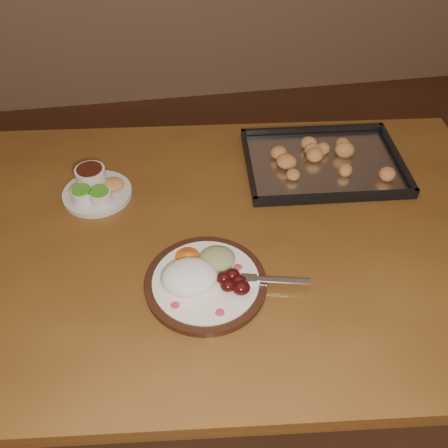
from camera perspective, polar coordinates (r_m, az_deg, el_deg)
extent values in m
plane|color=#5B2F1F|center=(1.74, 4.13, -20.27)|extent=(4.00, 4.00, 0.00)
cube|color=brown|center=(1.16, -3.61, -1.92)|extent=(1.58, 1.05, 0.04)
cylinder|color=#472215|center=(1.81, 18.82, -0.49)|extent=(0.07, 0.07, 0.71)
cylinder|color=black|center=(1.04, -2.08, -6.80)|extent=(0.25, 0.25, 0.01)
cylinder|color=white|center=(1.03, -2.09, -6.51)|extent=(0.22, 0.22, 0.01)
ellipsoid|color=#C83044|center=(1.00, -5.61, -9.21)|extent=(0.02, 0.02, 0.00)
ellipsoid|color=#C83044|center=(0.98, -0.47, -10.08)|extent=(0.02, 0.02, 0.00)
ellipsoid|color=#C83044|center=(1.05, 1.61, -4.95)|extent=(0.02, 0.02, 0.00)
ellipsoid|color=#C83044|center=(1.05, -6.38, -5.45)|extent=(0.02, 0.02, 0.00)
ellipsoid|color=white|center=(1.02, -3.98, -6.07)|extent=(0.13, 0.12, 0.05)
ellipsoid|color=#470A0B|center=(1.00, 0.48, -7.06)|extent=(0.03, 0.03, 0.02)
ellipsoid|color=#470A0B|center=(1.01, 1.68, -6.47)|extent=(0.03, 0.03, 0.02)
ellipsoid|color=#470A0B|center=(1.02, 0.96, -5.84)|extent=(0.03, 0.03, 0.02)
ellipsoid|color=#470A0B|center=(1.00, 1.98, -7.31)|extent=(0.03, 0.03, 0.02)
ellipsoid|color=#470A0B|center=(1.02, -0.01, -6.22)|extent=(0.03, 0.03, 0.02)
ellipsoid|color=tan|center=(1.06, -0.81, -4.00)|extent=(0.09, 0.09, 0.03)
cone|color=orange|center=(1.07, -4.15, -3.51)|extent=(0.07, 0.07, 0.02)
cube|color=silver|center=(1.03, 6.52, -6.41)|extent=(0.12, 0.04, 0.00)
cube|color=silver|center=(1.03, 2.87, -6.17)|extent=(0.04, 0.03, 0.00)
cylinder|color=silver|center=(1.03, 1.64, -6.47)|extent=(0.03, 0.01, 0.00)
cylinder|color=silver|center=(1.03, 1.66, -6.23)|extent=(0.03, 0.01, 0.00)
cylinder|color=silver|center=(1.03, 1.68, -5.99)|extent=(0.03, 0.01, 0.00)
cylinder|color=silver|center=(1.04, 1.69, -5.75)|extent=(0.03, 0.01, 0.00)
cylinder|color=beige|center=(1.28, -14.27, 3.40)|extent=(0.17, 0.17, 0.01)
cylinder|color=silver|center=(1.25, -15.88, 3.19)|extent=(0.05, 0.05, 0.03)
cylinder|color=#41981E|center=(1.24, -16.02, 3.74)|extent=(0.05, 0.05, 0.00)
cylinder|color=silver|center=(1.23, -13.94, 3.05)|extent=(0.05, 0.05, 0.03)
cylinder|color=#41981E|center=(1.22, -14.07, 3.61)|extent=(0.05, 0.05, 0.00)
cylinder|color=silver|center=(1.29, -14.97, 5.32)|extent=(0.07, 0.07, 0.04)
cylinder|color=#37120A|center=(1.28, -15.14, 6.06)|extent=(0.06, 0.06, 0.00)
ellipsoid|color=#E09B4F|center=(1.27, -12.51, 4.50)|extent=(0.05, 0.05, 0.02)
cube|color=black|center=(1.36, 11.23, 6.65)|extent=(0.43, 0.33, 0.01)
cube|color=black|center=(1.47, 10.08, 10.55)|extent=(0.41, 0.04, 0.02)
cube|color=black|center=(1.24, 12.74, 3.05)|extent=(0.41, 0.04, 0.02)
cube|color=black|center=(1.41, 19.16, 7.22)|extent=(0.03, 0.30, 0.02)
cube|color=black|center=(1.32, 2.87, 6.84)|extent=(0.03, 0.30, 0.02)
cube|color=silver|center=(1.36, 11.26, 6.83)|extent=(0.40, 0.30, 0.00)
ellipsoid|color=#CF8448|center=(1.36, 13.45, 7.47)|extent=(0.05, 0.04, 0.03)
ellipsoid|color=#CF8448|center=(1.40, 14.83, 8.28)|extent=(0.06, 0.06, 0.03)
ellipsoid|color=#CF8448|center=(1.42, 12.06, 9.37)|extent=(0.06, 0.06, 0.03)
ellipsoid|color=#CF8448|center=(1.38, 10.92, 8.67)|extent=(0.04, 0.05, 0.03)
ellipsoid|color=#CF8448|center=(1.39, 8.97, 9.04)|extent=(0.06, 0.06, 0.03)
ellipsoid|color=#CF8448|center=(1.35, 9.38, 7.85)|extent=(0.06, 0.06, 0.03)
ellipsoid|color=#CF8448|center=(1.32, 6.81, 7.31)|extent=(0.05, 0.04, 0.03)
ellipsoid|color=#CF8448|center=(1.30, 9.21, 6.16)|extent=(0.06, 0.06, 0.03)
ellipsoid|color=#CF8448|center=(1.30, 9.06, 6.22)|extent=(0.06, 0.06, 0.03)
ellipsoid|color=#CF8448|center=(1.29, 12.11, 5.36)|extent=(0.04, 0.05, 0.03)
ellipsoid|color=#CF8448|center=(1.33, 12.72, 6.63)|extent=(0.06, 0.06, 0.03)
ellipsoid|color=#CF8448|center=(1.35, 15.52, 6.68)|extent=(0.06, 0.06, 0.03)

